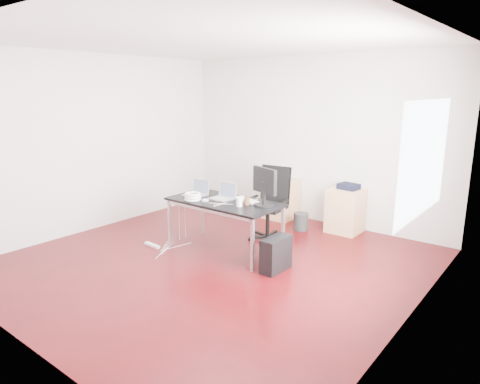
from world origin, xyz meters
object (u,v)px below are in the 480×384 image
Objects in this scene: desk at (224,204)px; office_chair at (271,199)px; filing_cabinet_right at (345,211)px; pc_tower at (276,254)px; filing_cabinet_left at (281,199)px.

office_chair is (0.19, 0.87, -0.07)m from desk.
pc_tower is at bearing -90.59° from filing_cabinet_right.
filing_cabinet_left is at bearing 180.00° from filing_cabinet_right.
filing_cabinet_right is at bearing 0.00° from filing_cabinet_left.
desk is 2.29× the size of filing_cabinet_right.
pc_tower is (1.21, -1.97, -0.13)m from filing_cabinet_left.
filing_cabinet_left is 2.32m from pc_tower.
filing_cabinet_left is 1.56× the size of pc_tower.
filing_cabinet_right is at bearing 61.76° from desk.
office_chair is 2.40× the size of pc_tower.
filing_cabinet_left is at bearing 107.61° from office_chair.
filing_cabinet_left is at bearing 97.57° from desk.
office_chair is 1.54× the size of filing_cabinet_right.
desk reaches higher than filing_cabinet_right.
filing_cabinet_right is (0.98, 1.83, -0.33)m from desk.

